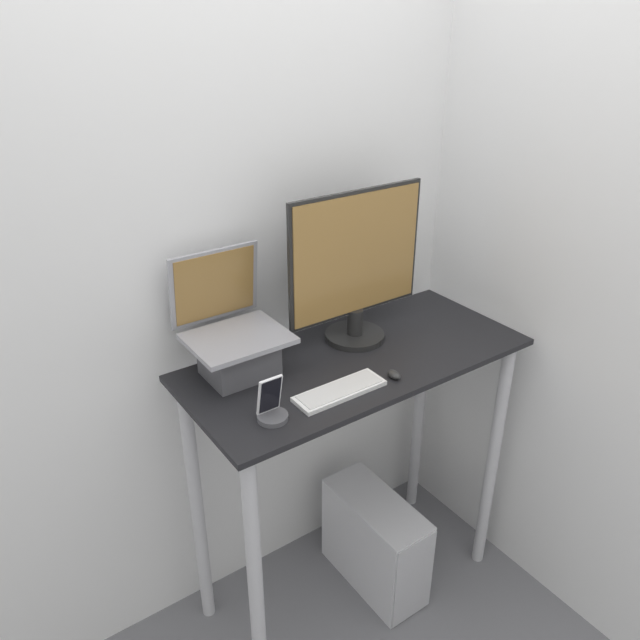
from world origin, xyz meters
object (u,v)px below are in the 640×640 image
(mouse, at_px, (394,375))
(cell_phone, at_px, (271,408))
(computer_tower, at_px, (375,542))
(laptop, at_px, (235,344))
(keyboard, at_px, (340,391))
(monitor, at_px, (356,270))

(mouse, xyz_separation_m, cell_phone, (-0.43, 0.03, 0.02))
(mouse, bearing_deg, computer_tower, 59.22)
(computer_tower, bearing_deg, cell_phone, -168.47)
(laptop, height_order, mouse, laptop)
(keyboard, height_order, computer_tower, keyboard)
(monitor, distance_m, cell_phone, 0.59)
(monitor, height_order, mouse, monitor)
(cell_phone, relative_size, computer_tower, 0.29)
(laptop, relative_size, cell_phone, 2.81)
(laptop, distance_m, keyboard, 0.36)
(laptop, xyz_separation_m, monitor, (0.45, -0.04, 0.16))
(laptop, distance_m, mouse, 0.51)
(monitor, bearing_deg, keyboard, -134.86)
(monitor, distance_m, keyboard, 0.43)
(keyboard, xyz_separation_m, mouse, (0.19, -0.03, 0.00))
(monitor, bearing_deg, laptop, 175.43)
(monitor, distance_m, mouse, 0.38)
(keyboard, bearing_deg, laptop, 124.17)
(cell_phone, distance_m, computer_tower, 1.05)
(laptop, bearing_deg, keyboard, -55.83)
(laptop, relative_size, computer_tower, 0.83)
(keyboard, height_order, cell_phone, cell_phone)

